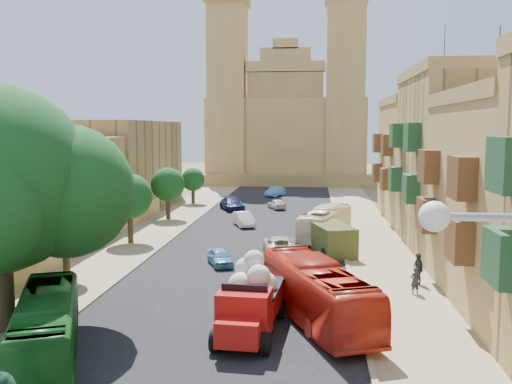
% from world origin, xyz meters
% --- Properties ---
extents(ground, '(260.00, 260.00, 0.00)m').
position_xyz_m(ground, '(0.00, 0.00, 0.00)').
color(ground, brown).
extents(road_surface, '(14.00, 140.00, 0.01)m').
position_xyz_m(road_surface, '(0.00, 30.00, 0.01)').
color(road_surface, black).
rests_on(road_surface, ground).
extents(sidewalk_east, '(5.00, 140.00, 0.01)m').
position_xyz_m(sidewalk_east, '(9.50, 30.00, 0.01)').
color(sidewalk_east, '#91815F').
rests_on(sidewalk_east, ground).
extents(sidewalk_west, '(5.00, 140.00, 0.01)m').
position_xyz_m(sidewalk_west, '(-9.50, 30.00, 0.01)').
color(sidewalk_west, '#91815F').
rests_on(sidewalk_west, ground).
extents(kerb_east, '(0.25, 140.00, 0.12)m').
position_xyz_m(kerb_east, '(7.00, 30.00, 0.06)').
color(kerb_east, '#91815F').
rests_on(kerb_east, ground).
extents(kerb_west, '(0.25, 140.00, 0.12)m').
position_xyz_m(kerb_west, '(-7.00, 30.00, 0.06)').
color(kerb_west, '#91815F').
rests_on(kerb_west, ground).
extents(townhouse_c, '(9.00, 14.00, 17.40)m').
position_xyz_m(townhouse_c, '(15.95, 25.00, 6.91)').
color(townhouse_c, '#A5844B').
rests_on(townhouse_c, ground).
extents(townhouse_d, '(9.00, 14.00, 15.90)m').
position_xyz_m(townhouse_d, '(15.95, 39.00, 6.16)').
color(townhouse_d, '#9B7C46').
rests_on(townhouse_d, ground).
extents(west_wall, '(1.00, 40.00, 1.80)m').
position_xyz_m(west_wall, '(-12.50, 20.00, 0.90)').
color(west_wall, '#9B7C46').
rests_on(west_wall, ground).
extents(west_building_mid, '(10.00, 22.00, 10.00)m').
position_xyz_m(west_building_mid, '(-18.00, 44.00, 5.00)').
color(west_building_mid, '#A5844B').
rests_on(west_building_mid, ground).
extents(church, '(28.00, 22.50, 36.30)m').
position_xyz_m(church, '(-0.00, 78.61, 9.52)').
color(church, '#9B7C46').
rests_on(church, ground).
extents(street_tree_a, '(2.81, 2.81, 4.32)m').
position_xyz_m(street_tree_a, '(-10.00, 12.00, 2.88)').
color(street_tree_a, '#382B1C').
rests_on(street_tree_a, ground).
extents(street_tree_b, '(3.64, 3.64, 5.59)m').
position_xyz_m(street_tree_b, '(-10.00, 24.00, 3.75)').
color(street_tree_b, '#382B1C').
rests_on(street_tree_b, ground).
extents(street_tree_c, '(3.42, 3.42, 5.26)m').
position_xyz_m(street_tree_c, '(-10.00, 36.00, 3.52)').
color(street_tree_c, '#382B1C').
rests_on(street_tree_c, ground).
extents(street_tree_d, '(2.86, 2.86, 4.39)m').
position_xyz_m(street_tree_d, '(-10.00, 48.00, 2.93)').
color(street_tree_d, '#382B1C').
rests_on(street_tree_d, ground).
extents(red_truck, '(2.86, 6.37, 3.63)m').
position_xyz_m(red_truck, '(1.93, 4.57, 1.60)').
color(red_truck, '#A7110C').
rests_on(red_truck, ground).
extents(olive_pickup, '(3.75, 5.71, 2.18)m').
position_xyz_m(olive_pickup, '(6.01, 21.61, 1.06)').
color(olive_pickup, '#414A1B').
rests_on(olive_pickup, ground).
extents(bus_green_north, '(5.56, 9.56, 2.62)m').
position_xyz_m(bus_green_north, '(-5.90, 1.00, 1.31)').
color(bus_green_north, '#16621F').
rests_on(bus_green_north, ground).
extents(bus_red_east, '(5.99, 10.54, 2.89)m').
position_xyz_m(bus_red_east, '(4.89, 6.52, 1.44)').
color(bus_red_east, red).
rests_on(bus_red_east, ground).
extents(bus_cream_east, '(4.82, 9.77, 2.65)m').
position_xyz_m(bus_cream_east, '(5.70, 26.97, 1.33)').
color(bus_cream_east, '#FFEEC3').
rests_on(bus_cream_east, ground).
extents(car_blue_a, '(2.46, 3.57, 1.13)m').
position_xyz_m(car_blue_a, '(-1.52, 17.05, 0.56)').
color(car_blue_a, '#4F94B9').
rests_on(car_blue_a, ground).
extents(car_white_a, '(2.80, 4.30, 1.34)m').
position_xyz_m(car_white_a, '(-1.85, 32.54, 0.67)').
color(car_white_a, white).
rests_on(car_white_a, ground).
extents(car_cream, '(2.98, 5.23, 1.37)m').
position_xyz_m(car_cream, '(2.27, 20.81, 0.69)').
color(car_cream, beige).
rests_on(car_cream, ground).
extents(car_dkblue, '(3.77, 5.31, 1.43)m').
position_xyz_m(car_dkblue, '(-4.42, 42.70, 0.71)').
color(car_dkblue, '#101540').
rests_on(car_dkblue, ground).
extents(car_white_b, '(2.58, 3.70, 1.17)m').
position_xyz_m(car_white_b, '(0.50, 44.20, 0.59)').
color(car_white_b, silver).
rests_on(car_white_b, ground).
extents(car_blue_b, '(2.74, 4.17, 1.30)m').
position_xyz_m(car_blue_b, '(-0.50, 56.28, 0.65)').
color(car_blue_b, '#548FC7').
rests_on(car_blue_b, ground).
extents(pedestrian_a, '(0.65, 0.54, 1.51)m').
position_xyz_m(pedestrian_a, '(10.38, 11.59, 0.76)').
color(pedestrian_a, '#252228').
rests_on(pedestrian_a, ground).
extents(pedestrian_c, '(0.75, 1.18, 1.87)m').
position_xyz_m(pedestrian_c, '(10.91, 13.70, 0.94)').
color(pedestrian_c, '#33343B').
rests_on(pedestrian_c, ground).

